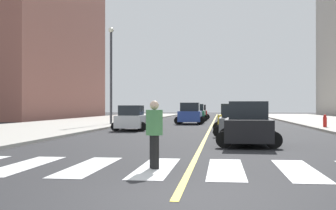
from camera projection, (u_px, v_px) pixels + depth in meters
ground_plane at (174, 202)px, 7.33m from camera, size 220.00×220.00×0.00m
sidewalk_kerb_west at (21, 130)px, 28.65m from camera, size 10.00×120.00×0.15m
crosswalk_paint at (191, 168)px, 11.30m from camera, size 13.50×4.00×0.01m
lane_divider_paint at (214, 121)px, 47.04m from camera, size 0.16×80.00×0.01m
low_rise_brick_west at (19, 33)px, 61.04m from camera, size 16.00×32.00×23.55m
car_yellow_nearest at (233, 118)px, 28.43m from camera, size 2.59×4.04×1.77m
car_white_second at (132, 119)px, 29.27m from camera, size 2.39×3.77×1.67m
car_red_third at (200, 112)px, 54.87m from camera, size 2.64×4.13×1.81m
car_green_fourth at (196, 113)px, 48.78m from camera, size 2.61×4.17×1.86m
car_blue_fifth at (190, 114)px, 39.97m from camera, size 2.71×4.34×1.94m
car_gray_sixth at (235, 122)px, 23.61m from camera, size 2.35×3.73×1.66m
car_black_seventh at (248, 125)px, 18.03m from camera, size 2.63×4.11×1.80m
pedestrian_crossing at (154, 131)px, 11.24m from camera, size 0.43×0.43×1.75m
fire_hydrant at (325, 121)px, 30.79m from camera, size 0.26×0.26×0.89m
street_lamp at (111, 67)px, 36.71m from camera, size 0.44×0.44×8.08m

